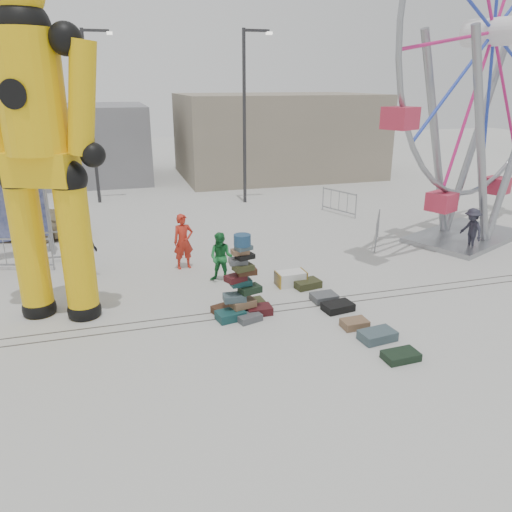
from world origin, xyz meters
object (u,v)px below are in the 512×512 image
object	(u,v)px
lamp_post_left	(92,109)
pedestrian_black	(84,248)
barricade_dummy_b	(21,254)
barricade_wheel_front	(377,230)
crash_test_dummy	(38,143)
barricade_wheel_back	(339,202)
pedestrian_red	(183,241)
pedestrian_green	(221,258)
barricade_dummy_c	(60,246)
steamer_trunk	(291,278)
suitcase_tower	(242,292)
ferris_wheel	(490,62)
parked_suv	(17,221)
lamp_post_right	(246,109)
pedestrian_grey	(471,230)

from	to	relation	value
lamp_post_left	pedestrian_black	bearing A→B (deg)	-92.56
barricade_dummy_b	barricade_wheel_front	xyz separation A→B (m)	(12.20, -0.81, 0.00)
crash_test_dummy	pedestrian_black	world-z (taller)	crash_test_dummy
crash_test_dummy	barricade_wheel_back	bearing A→B (deg)	56.09
pedestrian_red	pedestrian_green	world-z (taller)	pedestrian_red
lamp_post_left	pedestrian_black	distance (m)	10.77
barricade_dummy_c	steamer_trunk	bearing A→B (deg)	-32.04
barricade_dummy_b	barricade_wheel_front	size ratio (longest dim) A/B	1.00
suitcase_tower	pedestrian_green	world-z (taller)	suitcase_tower
barricade_wheel_back	pedestrian_green	bearing A→B (deg)	-69.12
crash_test_dummy	ferris_wheel	size ratio (longest dim) A/B	0.64
crash_test_dummy	parked_suv	size ratio (longest dim) A/B	1.82
barricade_dummy_c	pedestrian_black	bearing A→B (deg)	-60.58
barricade_dummy_c	parked_suv	distance (m)	4.02
ferris_wheel	steamer_trunk	bearing A→B (deg)	172.52
barricade_wheel_back	pedestrian_red	world-z (taller)	pedestrian_red
pedestrian_black	crash_test_dummy	bearing A→B (deg)	119.99
crash_test_dummy	barricade_wheel_back	world-z (taller)	crash_test_dummy
lamp_post_left	barricade_wheel_back	bearing A→B (deg)	-27.95
barricade_wheel_front	barricade_wheel_back	distance (m)	4.56
lamp_post_right	lamp_post_left	xyz separation A→B (m)	(-7.00, 2.00, 0.00)
suitcase_tower	pedestrian_green	size ratio (longest dim) A/B	1.42
steamer_trunk	pedestrian_red	world-z (taller)	pedestrian_red
lamp_post_right	barricade_wheel_back	xyz separation A→B (m)	(3.37, -3.50, -3.93)
pedestrian_grey	barricade_wheel_back	bearing A→B (deg)	-159.73
lamp_post_right	pedestrian_green	xyz separation A→B (m)	(-3.50, -9.93, -3.72)
barricade_dummy_c	pedestrian_green	size ratio (longest dim) A/B	1.31
lamp_post_left	pedestrian_grey	size ratio (longest dim) A/B	5.20
pedestrian_black	barricade_wheel_front	bearing A→B (deg)	-139.03
steamer_trunk	lamp_post_left	bearing A→B (deg)	110.71
lamp_post_right	ferris_wheel	distance (m)	10.67
crash_test_dummy	barricade_dummy_b	xyz separation A→B (m)	(-1.44, 3.79, -3.83)
pedestrian_green	pedestrian_grey	world-z (taller)	pedestrian_grey
crash_test_dummy	pedestrian_red	xyz separation A→B (m)	(3.57, 2.55, -3.48)
pedestrian_red	pedestrian_grey	bearing A→B (deg)	-13.98
suitcase_tower	barricade_wheel_front	xyz separation A→B (m)	(6.27, 4.25, -0.06)
pedestrian_red	pedestrian_grey	world-z (taller)	pedestrian_red
pedestrian_red	lamp_post_right	bearing A→B (deg)	54.63
lamp_post_left	pedestrian_green	size ratio (longest dim) A/B	5.24
suitcase_tower	parked_suv	bearing A→B (deg)	118.00
steamer_trunk	lamp_post_right	bearing A→B (deg)	79.36
crash_test_dummy	barricade_wheel_front	bearing A→B (deg)	38.11
barricade_dummy_b	barricade_dummy_c	world-z (taller)	same
ferris_wheel	parked_suv	size ratio (longest dim) A/B	2.83
lamp_post_left	barricade_dummy_b	size ratio (longest dim) A/B	4.00
steamer_trunk	parked_suv	size ratio (longest dim) A/B	0.19
barricade_wheel_back	pedestrian_green	distance (m)	9.41
suitcase_tower	parked_suv	xyz separation A→B (m)	(-6.61, 9.12, 0.03)
pedestrian_green	suitcase_tower	bearing A→B (deg)	-57.85
ferris_wheel	lamp_post_right	bearing A→B (deg)	103.05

